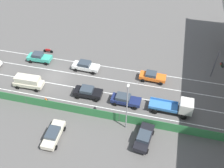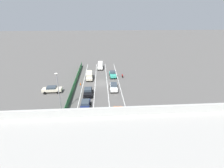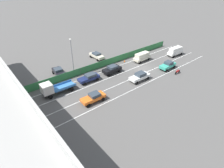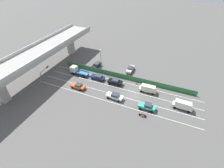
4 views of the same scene
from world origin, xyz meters
The scene contains 20 objects.
ground_plane centered at (0.00, 0.00, 0.00)m, with size 300.00×300.00×0.00m, color #565451.
lane_line_left_edge centered at (-4.85, 5.55, 0.00)m, with size 0.14×47.11×0.01m, color silver.
lane_line_mid_left centered at (-1.62, 5.55, 0.00)m, with size 0.14×47.11×0.01m, color silver.
lane_line_mid_right centered at (1.62, 5.55, 0.00)m, with size 0.14×47.11×0.01m, color silver.
lane_line_right_edge centered at (4.85, 5.55, 0.00)m, with size 0.14×47.11×0.01m, color silver.
green_fence centered at (6.81, 5.55, 0.79)m, with size 0.10×43.21×1.58m.
car_sedan_navy centered at (3.20, 12.85, 0.88)m, with size 2.05×4.50×1.56m.
car_van_white centered at (0.17, -12.59, 1.26)m, with size 2.09×4.85×2.23m.
car_taxi_orange centered at (-3.13, 16.12, 0.86)m, with size 2.02×4.37×1.57m.
car_sedan_white centered at (-3.08, 4.52, 0.91)m, with size 2.09×4.70×1.67m.
car_van_cream centered at (3.30, -3.01, 1.20)m, with size 2.06×4.85×2.11m.
car_taxi_teal centered at (-3.48, -4.42, 0.93)m, with size 2.08×4.37×1.73m.
car_sedan_black centered at (3.05, 6.93, 0.93)m, with size 2.11×4.40×1.68m.
flatbed_truck_blue centered at (3.24, 20.68, 1.32)m, with size 2.33×6.17×2.57m.
motorcycle centered at (-6.36, -4.10, 0.46)m, with size 0.60×1.95×0.93m.
parked_sedan_cream centered at (11.74, 4.98, 0.89)m, with size 4.56×2.00×1.57m.
parked_sedan_dark centered at (9.37, 16.61, 0.90)m, with size 4.67×2.42×1.63m.
traffic_light centered at (-5.21, 25.88, 3.76)m, with size 3.83×0.58×5.25m.
street_lamp centered at (7.66, 13.87, 4.81)m, with size 0.60×0.36×8.05m.
traffic_cone centered at (5.50, 0.90, 0.33)m, with size 0.47×0.47×0.71m.
Camera 3 is at (-25.13, 29.97, 19.29)m, focal length 29.50 mm.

